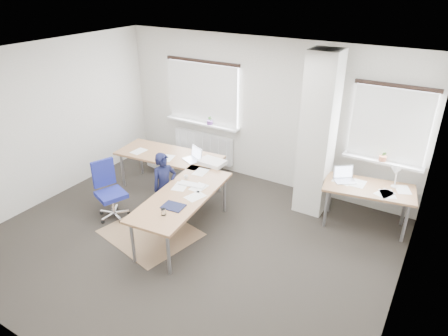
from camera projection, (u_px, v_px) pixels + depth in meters
The scene contains 8 objects.
ground at pixel (188, 241), 6.28m from camera, with size 6.00×6.00×0.00m, color black.
room_shell at pixel (211, 131), 5.77m from camera, with size 6.04×5.04×2.82m.
floor_mat at pixel (151, 233), 6.48m from camera, with size 1.40×1.19×0.01m, color #8F6F4E.
white_crate at pixel (162, 159), 8.64m from camera, with size 0.56×0.39×0.33m, color white.
desk_main at pixel (177, 175), 6.82m from camera, with size 2.64×2.63×0.96m.
desk_side at pixel (369, 189), 6.38m from camera, with size 1.50×0.93×1.22m.
task_chair at pixel (111, 202), 6.81m from camera, with size 0.58×0.57×1.00m.
person at pixel (165, 187), 6.64m from camera, with size 0.44×0.29×1.20m, color black.
Camera 1 is at (3.12, -4.09, 3.82)m, focal length 32.00 mm.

